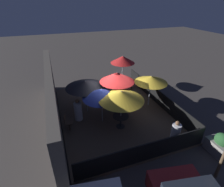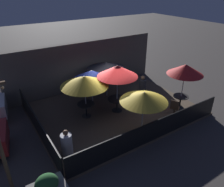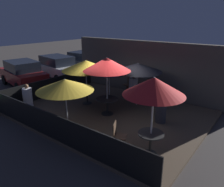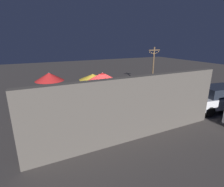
% 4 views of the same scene
% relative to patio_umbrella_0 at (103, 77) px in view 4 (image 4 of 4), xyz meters
% --- Properties ---
extents(ground_plane, '(60.00, 60.00, 0.00)m').
position_rel_patio_umbrella_0_xyz_m(ground_plane, '(-0.03, 0.25, -2.32)').
color(ground_plane, '#423D3A').
extents(patio_deck, '(8.04, 6.19, 0.12)m').
position_rel_patio_umbrella_0_xyz_m(patio_deck, '(-0.03, 0.25, -2.26)').
color(patio_deck, brown).
rests_on(patio_deck, ground_plane).
extents(building_wall, '(9.64, 0.36, 3.00)m').
position_rel_patio_umbrella_0_xyz_m(building_wall, '(-0.03, 3.58, -0.82)').
color(building_wall, '#4C4742').
rests_on(building_wall, ground_plane).
extents(fence_front, '(7.84, 0.05, 0.95)m').
position_rel_patio_umbrella_0_xyz_m(fence_front, '(-0.03, -2.79, -1.72)').
color(fence_front, black).
rests_on(fence_front, patio_deck).
extents(fence_side_left, '(0.05, 5.99, 0.95)m').
position_rel_patio_umbrella_0_xyz_m(fence_side_left, '(-4.00, 0.25, -1.72)').
color(fence_side_left, black).
rests_on(fence_side_left, patio_deck).
extents(patio_umbrella_0, '(1.99, 1.99, 2.48)m').
position_rel_patio_umbrella_0_xyz_m(patio_umbrella_0, '(0.00, 0.00, 0.00)').
color(patio_umbrella_0, '#B2B2B7').
rests_on(patio_umbrella_0, patio_deck).
extents(patio_umbrella_1, '(1.77, 1.77, 2.44)m').
position_rel_patio_umbrella_0_xyz_m(patio_umbrella_1, '(2.94, -1.57, -0.02)').
color(patio_umbrella_1, '#B2B2B7').
rests_on(patio_umbrella_1, patio_deck).
extents(patio_umbrella_2, '(2.27, 2.27, 2.15)m').
position_rel_patio_umbrella_0_xyz_m(patio_umbrella_2, '(-1.57, 0.38, -0.29)').
color(patio_umbrella_2, '#B2B2B7').
rests_on(patio_umbrella_2, patio_deck).
extents(patio_umbrella_3, '(2.01, 2.01, 2.02)m').
position_rel_patio_umbrella_0_xyz_m(patio_umbrella_3, '(-0.80, 1.16, -0.43)').
color(patio_umbrella_3, '#B2B2B7').
rests_on(patio_umbrella_3, patio_deck).
extents(patio_umbrella_4, '(2.28, 2.28, 2.04)m').
position_rel_patio_umbrella_0_xyz_m(patio_umbrella_4, '(0.45, 1.73, -0.36)').
color(patio_umbrella_4, '#B2B2B7').
rests_on(patio_umbrella_4, patio_deck).
extents(patio_umbrella_5, '(2.00, 2.00, 2.01)m').
position_rel_patio_umbrella_0_xyz_m(patio_umbrella_5, '(-0.13, -2.15, -0.40)').
color(patio_umbrella_5, '#B2B2B7').
rests_on(patio_umbrella_5, patio_deck).
extents(dining_table_0, '(0.96, 0.96, 0.70)m').
position_rel_patio_umbrella_0_xyz_m(dining_table_0, '(0.00, -0.00, -1.64)').
color(dining_table_0, black).
rests_on(dining_table_0, patio_deck).
extents(dining_table_1, '(0.79, 0.79, 0.71)m').
position_rel_patio_umbrella_0_xyz_m(dining_table_1, '(2.94, -1.57, -1.64)').
color(dining_table_1, black).
rests_on(dining_table_1, patio_deck).
extents(dining_table_2, '(0.84, 0.84, 0.71)m').
position_rel_patio_umbrella_0_xyz_m(dining_table_2, '(-1.57, 0.38, -1.64)').
color(dining_table_2, black).
rests_on(dining_table_2, patio_deck).
extents(patio_chair_0, '(0.53, 0.53, 0.95)m').
position_rel_patio_umbrella_0_xyz_m(patio_chair_0, '(2.04, -2.00, -1.67)').
color(patio_chair_0, '#4C3828').
rests_on(patio_chair_0, patio_deck).
extents(patio_chair_1, '(0.48, 0.48, 0.93)m').
position_rel_patio_umbrella_0_xyz_m(patio_chair_1, '(-0.91, 3.04, -1.70)').
color(patio_chair_1, '#4C3828').
rests_on(patio_chair_1, patio_deck).
extents(patron_0, '(0.51, 0.51, 1.14)m').
position_rel_patio_umbrella_0_xyz_m(patron_0, '(-3.41, -1.68, -1.70)').
color(patron_0, silver).
rests_on(patron_0, patio_deck).
extents(patron_1, '(0.61, 0.61, 1.32)m').
position_rel_patio_umbrella_0_xyz_m(patron_1, '(-0.18, 2.37, -1.62)').
color(patron_1, silver).
rests_on(patron_1, patio_deck).
extents(patron_2, '(0.60, 0.60, 1.22)m').
position_rel_patio_umbrella_0_xyz_m(patron_2, '(2.22, 0.66, -1.67)').
color(patron_2, '#333338').
rests_on(patron_2, patio_deck).
extents(planter_box, '(1.10, 0.77, 1.05)m').
position_rel_patio_umbrella_0_xyz_m(planter_box, '(-4.65, -3.17, -1.87)').
color(planter_box, gray).
rests_on(planter_box, ground_plane).
extents(light_post, '(1.10, 0.12, 3.95)m').
position_rel_patio_umbrella_0_xyz_m(light_post, '(-5.55, -2.04, -0.11)').
color(light_post, brown).
rests_on(light_post, ground_plane).
extents(parked_car_0, '(4.13, 2.37, 1.62)m').
position_rel_patio_umbrella_0_xyz_m(parked_car_0, '(-7.12, 0.37, -1.48)').
color(parked_car_0, maroon).
rests_on(parked_car_0, ground_plane).
extents(parked_car_1, '(4.48, 2.31, 1.62)m').
position_rel_patio_umbrella_0_xyz_m(parked_car_1, '(-6.96, 2.97, -1.47)').
color(parked_car_1, silver).
rests_on(parked_car_1, ground_plane).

